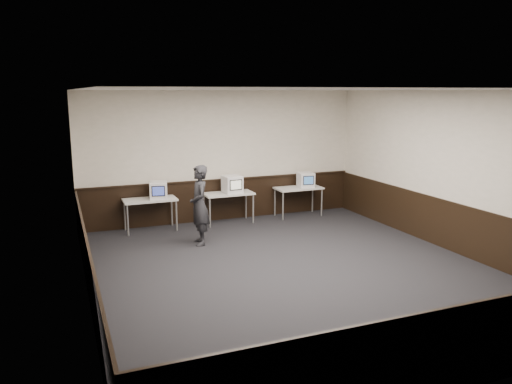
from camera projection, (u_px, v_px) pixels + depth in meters
floor at (293, 270)px, 8.99m from camera, size 8.00×8.00×0.00m
ceiling at (296, 89)px, 8.35m from camera, size 8.00×8.00×0.00m
back_wall at (223, 156)px, 12.31m from camera, size 7.00×0.00×7.00m
front_wall at (469, 250)px, 5.03m from camera, size 7.00×0.00×7.00m
left_wall at (82, 199)px, 7.40m from camera, size 0.00×8.00×8.00m
right_wall at (452, 171)px, 9.94m from camera, size 0.00×8.00×8.00m
wainscot_back at (224, 200)px, 12.51m from camera, size 6.98×0.04×1.00m
wainscot_front at (458, 349)px, 5.27m from camera, size 6.98×0.04×1.00m
wainscot_left at (88, 269)px, 7.62m from camera, size 0.04×7.98×1.00m
wainscot_right at (447, 225)px, 10.15m from camera, size 0.04×7.98×1.00m
wainscot_rail at (224, 179)px, 12.39m from camera, size 6.98×0.06×0.04m
desk_left at (150, 202)px, 11.44m from camera, size 1.20×0.60×0.75m
desk_center at (228, 196)px, 12.13m from camera, size 1.20×0.60×0.75m
desk_right at (298, 190)px, 12.82m from camera, size 1.20×0.60×0.75m
emac_left at (158, 190)px, 11.42m from camera, size 0.47×0.48×0.39m
emac_center at (232, 184)px, 12.08m from camera, size 0.45×0.48×0.42m
emac_right at (306, 180)px, 12.81m from camera, size 0.43×0.45×0.38m
person at (199, 205)px, 10.39m from camera, size 0.45×0.64×1.68m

